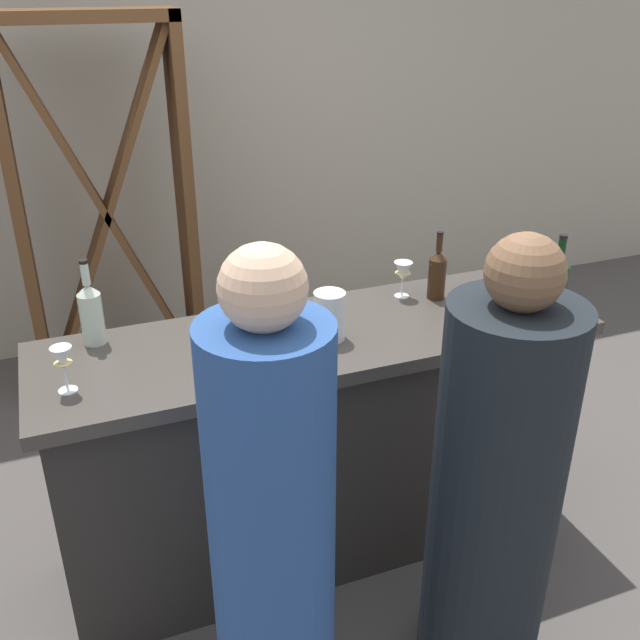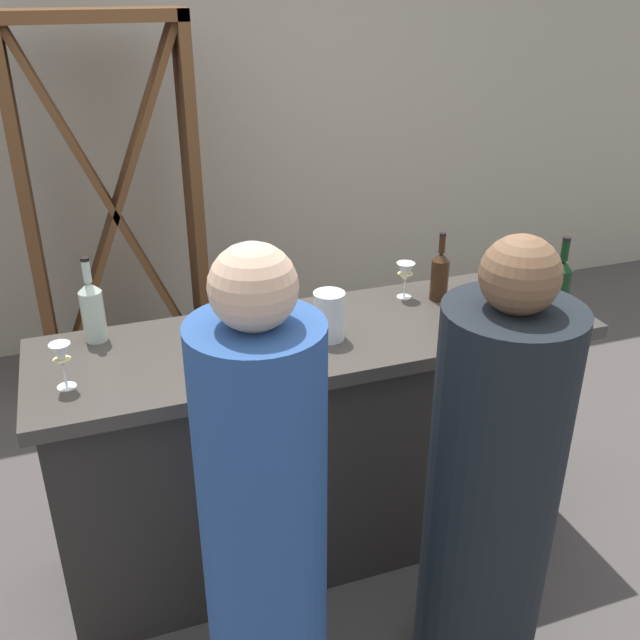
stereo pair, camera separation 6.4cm
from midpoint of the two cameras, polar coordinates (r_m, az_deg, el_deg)
name	(u,v)px [view 2 (the right image)]	position (r m, az deg, el deg)	size (l,w,h in m)	color
ground_plane	(320,539)	(3.15, 0.61, -17.06)	(12.00, 12.00, 0.00)	#4C4744
back_wall	(196,111)	(4.49, -9.42, 16.12)	(8.00, 0.10, 2.80)	#B2A893
bar_counter	(320,443)	(2.83, 0.66, -9.76)	(2.04, 0.61, 0.98)	#2A2723
wine_rack	(115,212)	(3.98, -15.60, 8.26)	(0.91, 0.28, 1.99)	brown
wine_bottle_leftmost_clear_pale	(92,309)	(2.59, -17.02, 0.81)	(0.08, 0.08, 0.31)	#B7C6B2
wine_bottle_second_left_amber_brown	(440,275)	(2.84, 10.17, 3.58)	(0.07, 0.07, 0.28)	#331E0F
wine_bottle_center_dark_green	(559,286)	(2.82, 19.18, 2.57)	(0.08, 0.08, 0.31)	black
wine_glass_near_left	(277,330)	(2.35, -2.65, -0.77)	(0.07, 0.07, 0.17)	white
wine_glass_near_center	(61,357)	(2.32, -19.19, -2.79)	(0.07, 0.07, 0.15)	white
wine_glass_near_right	(405,274)	(2.84, 7.46, 3.66)	(0.07, 0.07, 0.15)	white
water_pitcher	(329,316)	(2.50, 1.47, 0.33)	(0.11, 0.11, 0.18)	silver
person_left_guest	(490,499)	(2.30, 14.23, -13.67)	(0.45, 0.45, 1.55)	black
person_center_guest	(264,540)	(2.06, -3.53, -17.09)	(0.35, 0.35, 1.61)	#284C8C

